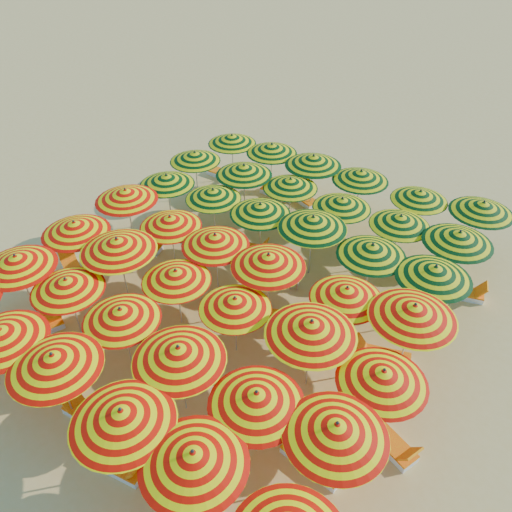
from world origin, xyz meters
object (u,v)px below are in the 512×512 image
Objects in this scene: umbrella_36 at (232,139)px; lounger_14 at (460,292)px; umbrella_28 at (372,250)px; umbrella_15 at (235,303)px; umbrella_25 at (213,194)px; umbrella_24 at (167,180)px; umbrella_39 at (361,176)px; umbrella_3 at (122,416)px; umbrella_8 at (121,314)px; umbrella_22 at (347,293)px; lounger_2 at (116,463)px; umbrella_26 at (260,209)px; umbrella_30 at (195,157)px; umbrella_18 at (126,195)px; lounger_17 at (301,197)px; umbrella_17 at (383,376)px; umbrella_21 at (268,260)px; umbrella_23 at (414,311)px; lounger_13 at (405,269)px; umbrella_11 at (336,430)px; umbrella_4 at (193,458)px; umbrella_19 at (170,221)px; umbrella_20 at (215,240)px; umbrella_9 at (179,353)px; lounger_4 at (50,314)px; lounger_1 at (90,415)px; beachgoer_a at (294,275)px; umbrella_37 at (272,149)px; lounger_6 at (73,270)px; umbrella_38 at (313,161)px; umbrella_12 at (75,227)px; umbrella_40 at (420,196)px; lounger_12 at (248,249)px; umbrella_31 at (244,170)px; lounger_7 at (389,441)px; beachgoer_b at (296,331)px; umbrella_33 at (342,203)px; lounger_8 at (142,246)px; umbrella_29 at (435,272)px; lounger_10 at (323,331)px; umbrella_27 at (313,222)px; umbrella_2 at (54,361)px; lounger_15 at (224,174)px; umbrella_32 at (290,183)px; umbrella_10 at (257,398)px.

lounger_14 is (11.76, -2.34, -1.97)m from umbrella_36.
umbrella_15 is at bearing -117.64° from umbrella_28.
umbrella_24 is at bearing -174.52° from umbrella_25.
umbrella_3 is at bearing -88.69° from umbrella_39.
umbrella_22 is (4.95, 4.44, -0.02)m from umbrella_8.
umbrella_24 is 1.53× the size of lounger_2.
umbrella_30 is (-4.80, 2.02, -0.04)m from umbrella_26.
umbrella_22 is at bearing -1.24° from umbrella_18.
umbrella_17 is at bearing 148.88° from lounger_17.
umbrella_21 is at bearing 155.39° from umbrella_17.
umbrella_36 is at bearing 149.19° from umbrella_23.
umbrella_17 reaches higher than lounger_13.
umbrella_39 is at bearing 111.89° from umbrella_11.
umbrella_4 is 6.75m from umbrella_22.
umbrella_19 reaches higher than umbrella_22.
umbrella_9 is at bearing -62.80° from umbrella_20.
umbrella_22 is at bearing 51.18° from lounger_4.
umbrella_4 is at bearing 173.33° from lounger_1.
umbrella_26 is 9.89m from lounger_2.
beachgoer_a is at bearing -39.00° from umbrella_36.
umbrella_37 is 1.54× the size of lounger_6.
umbrella_28 is 1.04× the size of umbrella_38.
umbrella_12 is 2.55m from umbrella_18.
umbrella_40 reaches higher than lounger_12.
umbrella_31 is 1.73× the size of lounger_7.
umbrella_8 is 0.82× the size of umbrella_28.
umbrella_11 is 4.85m from beachgoer_b.
umbrella_17 is 8.27m from umbrella_33.
umbrella_30 is 1.07× the size of umbrella_37.
umbrella_11 is 9.99m from lounger_12.
umbrella_15 is at bearing 177.57° from umbrella_17.
lounger_8 is (0.65, -4.37, -1.95)m from umbrella_30.
umbrella_29 is 1.53× the size of lounger_10.
umbrella_29 is at bearing 10.28° from umbrella_18.
umbrella_27 reaches higher than umbrella_12.
umbrella_25 is 6.07m from lounger_6.
umbrella_3 is at bearing -55.78° from umbrella_19.
umbrella_2 is at bearing -103.05° from umbrella_33.
umbrella_25 is at bearing -57.87° from lounger_15.
umbrella_25 reaches higher than lounger_10.
lounger_8 is at bearing -130.80° from umbrella_32.
umbrella_3 is at bearing -57.57° from umbrella_30.
lounger_1 is 0.97× the size of lounger_14.
umbrella_28 is at bearing -45.57° from umbrella_33.
umbrella_27 is 5.70m from lounger_17.
umbrella_33 is 1.32× the size of lounger_13.
umbrella_3 is at bearing -87.17° from umbrella_15.
umbrella_37 reaches higher than umbrella_30.
beachgoer_b is at bearing 78.38° from umbrella_3.
umbrella_10 is 5.12m from lounger_10.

